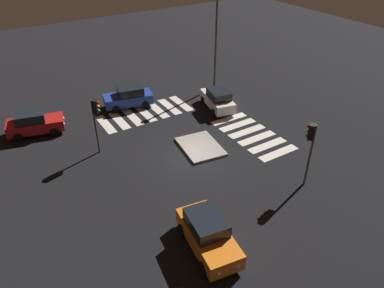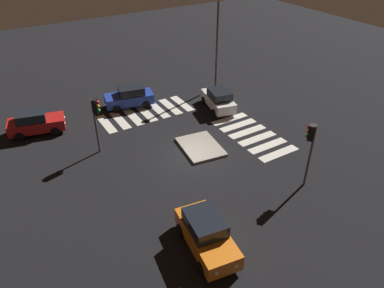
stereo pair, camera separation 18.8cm
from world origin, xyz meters
TOP-DOWN VIEW (x-y plane):
  - ground_plane at (0.00, 0.00)m, footprint 80.00×80.00m
  - traffic_island at (0.58, -1.07)m, footprint 3.75×3.02m
  - car_white at (4.91, -5.61)m, footprint 4.20×2.50m
  - car_orange at (-7.15, 3.55)m, footprint 4.41×2.45m
  - car_red at (8.83, 8.34)m, footprint 2.62×4.31m
  - car_blue at (9.23, 0.57)m, footprint 2.54×4.29m
  - traffic_light_south at (-6.07, -4.21)m, footprint 0.53×0.54m
  - traffic_light_north at (3.79, 5.07)m, footprint 0.54×0.53m
  - street_lamp at (8.49, -7.78)m, footprint 0.56×0.56m
  - crosswalk_near at (-0.00, -5.31)m, footprint 6.45×3.20m
  - crosswalk_side at (7.32, 0.00)m, footprint 3.20×7.60m

SIDE VIEW (x-z plane):
  - ground_plane at x=0.00m, z-range 0.00..0.00m
  - crosswalk_near at x=0.00m, z-range 0.00..0.02m
  - crosswalk_side at x=7.32m, z-range 0.00..0.02m
  - traffic_island at x=0.58m, z-range 0.00..0.18m
  - car_white at x=4.91m, z-range -0.02..1.71m
  - car_red at x=8.83m, z-range -0.02..1.75m
  - car_blue at x=9.23m, z-range -0.02..1.76m
  - car_orange at x=-7.15m, z-range -0.02..1.83m
  - traffic_light_north at x=3.79m, z-range 1.04..5.06m
  - traffic_light_south at x=-6.07m, z-range 1.08..5.27m
  - street_lamp at x=8.49m, z-range 1.46..9.89m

